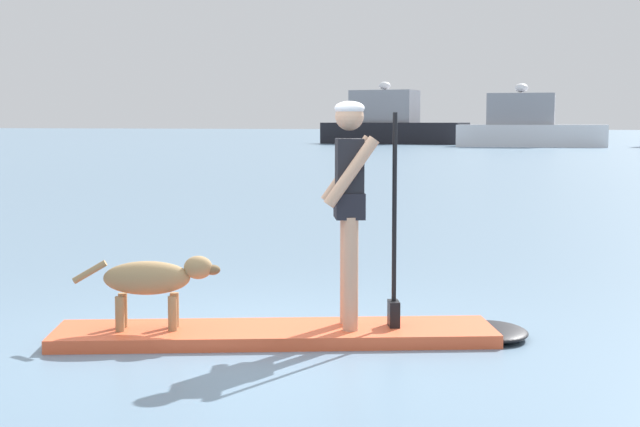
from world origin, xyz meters
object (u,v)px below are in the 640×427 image
Objects in this scene: moored_boat_far_port at (528,127)px; dog at (154,280)px; moored_boat_center at (391,124)px; paddleboard at (305,334)px; person_paddler at (351,197)px.

dog is at bearing -84.23° from moored_boat_far_port.
moored_boat_center reaches higher than moored_boat_far_port.
paddleboard is 67.57m from moored_boat_center.
moored_boat_far_port is (-6.04, 59.87, 0.86)m from dog.
person_paddler reaches higher than paddleboard.
dog is at bearing -156.58° from paddleboard.
moored_boat_far_port is at bearing 96.82° from paddleboard.
moored_boat_center reaches higher than paddleboard.
paddleboard is 0.37× the size of moored_boat_far_port.
dog is at bearing -75.26° from moored_boat_center.
moored_boat_far_port is (11.19, -5.62, -0.17)m from moored_boat_center.
moored_boat_center is at bearing 105.71° from paddleboard.
dog is (-1.06, -0.46, 0.43)m from paddleboard.
paddleboard is at bearing -156.58° from person_paddler.
person_paddler is (0.33, 0.14, 1.06)m from paddleboard.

